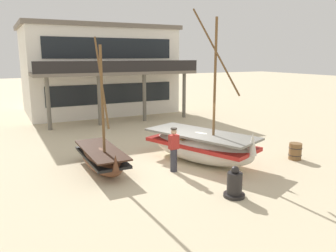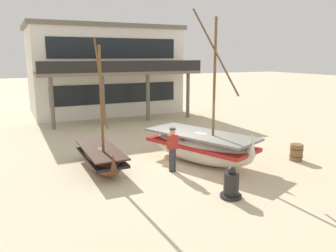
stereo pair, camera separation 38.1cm
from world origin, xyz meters
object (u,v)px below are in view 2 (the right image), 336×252
fishing_boat_near_left (101,157)px  harbor_building_main (103,69)px  fisherman_by_hull (172,150)px  fishing_boat_centre_large (201,146)px  wooden_barrel (296,152)px  capstan_winch (231,185)px

fishing_boat_near_left → harbor_building_main: harbor_building_main is taller
fishing_boat_near_left → harbor_building_main: 14.35m
fishing_boat_near_left → fisherman_by_hull: size_ratio=2.95×
fishing_boat_near_left → fishing_boat_centre_large: bearing=-13.6°
fishing_boat_centre_large → wooden_barrel: 4.03m
harbor_building_main → capstan_winch: bearing=-92.9°
fishing_boat_near_left → harbor_building_main: bearing=74.2°
fisherman_by_hull → harbor_building_main: size_ratio=0.15×
fishing_boat_centre_large → capstan_winch: 3.56m
harbor_building_main → fisherman_by_hull: bearing=-95.6°
fishing_boat_near_left → fisherman_by_hull: 2.79m
capstan_winch → harbor_building_main: size_ratio=0.09×
fishing_boat_near_left → capstan_winch: 5.25m
fishing_boat_centre_large → capstan_winch: (-0.98, -3.41, -0.29)m
wooden_barrel → capstan_winch: bearing=-158.3°
fishing_boat_centre_large → wooden_barrel: fishing_boat_centre_large is taller
fishing_boat_near_left → fisherman_by_hull: (2.36, -1.45, 0.36)m
fishing_boat_centre_large → harbor_building_main: 14.72m
fishing_boat_near_left → capstan_winch: bearing=-56.1°
harbor_building_main → fishing_boat_centre_large: bearing=-89.7°
capstan_winch → fisherman_by_hull: bearing=101.0°
fishing_boat_centre_large → harbor_building_main: (-0.07, 14.49, 2.57)m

